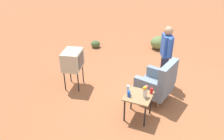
{
  "coord_description": "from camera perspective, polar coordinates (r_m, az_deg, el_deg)",
  "views": [
    {
      "loc": [
        4.76,
        0.85,
        3.36
      ],
      "look_at": [
        0.25,
        -1.1,
        0.65
      ],
      "focal_mm": 36.55,
      "sensor_mm": 36.0,
      "label": 1
    }
  ],
  "objects": [
    {
      "name": "armchair",
      "position": [
        5.5,
        11.44,
        -3.12
      ],
      "size": [
        0.91,
        0.92,
        1.06
      ],
      "color": "#937047",
      "rests_on": "ground"
    },
    {
      "name": "soda_can_blue",
      "position": [
        4.77,
        4.26,
        -6.0
      ],
      "size": [
        0.07,
        0.07,
        0.12
      ],
      "primitive_type": "cylinder",
      "color": "blue",
      "rests_on": "side_table"
    },
    {
      "name": "person_standing",
      "position": [
        5.97,
        13.31,
        4.15
      ],
      "size": [
        0.52,
        0.35,
        1.64
      ],
      "color": "#2D3347",
      "rests_on": "ground"
    },
    {
      "name": "shrub_near",
      "position": [
        8.52,
        -4.13,
        6.51
      ],
      "size": [
        0.33,
        0.33,
        0.26
      ],
      "primitive_type": "ellipsoid",
      "color": "#475B33",
      "rests_on": "ground"
    },
    {
      "name": "soda_can_red",
      "position": [
        4.92,
        9.83,
        -5.14
      ],
      "size": [
        0.07,
        0.07,
        0.12
      ],
      "primitive_type": "cylinder",
      "color": "red",
      "rests_on": "side_table"
    },
    {
      "name": "bottle_short_clear",
      "position": [
        4.83,
        4.03,
        -4.9
      ],
      "size": [
        0.06,
        0.06,
        0.2
      ],
      "primitive_type": "cylinder",
      "color": "silver",
      "rests_on": "side_table"
    },
    {
      "name": "tv_on_stand",
      "position": [
        5.89,
        -9.83,
        2.46
      ],
      "size": [
        0.69,
        0.57,
        1.03
      ],
      "color": "black",
      "rests_on": "ground"
    },
    {
      "name": "shrub_mid",
      "position": [
        8.52,
        11.63,
        6.72
      ],
      "size": [
        0.6,
        0.6,
        0.46
      ],
      "primitive_type": "ellipsoid",
      "color": "olive",
      "rests_on": "ground"
    },
    {
      "name": "ground_plane",
      "position": [
        5.89,
        10.94,
        -6.55
      ],
      "size": [
        60.0,
        60.0,
        0.0
      ],
      "primitive_type": "plane",
      "color": "#A05B38"
    },
    {
      "name": "flower_vase",
      "position": [
        4.74,
        8.29,
        -5.18
      ],
      "size": [
        0.15,
        0.1,
        0.27
      ],
      "color": "silver",
      "rests_on": "side_table"
    },
    {
      "name": "side_table",
      "position": [
        4.9,
        6.6,
        -7.13
      ],
      "size": [
        0.56,
        0.56,
        0.58
      ],
      "color": "black",
      "rests_on": "ground"
    }
  ]
}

